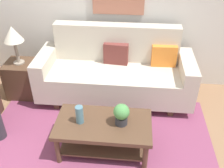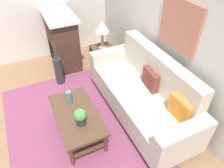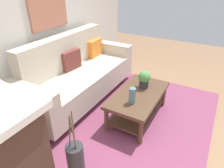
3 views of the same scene
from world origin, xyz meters
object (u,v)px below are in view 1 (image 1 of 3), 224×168
throw_pillow_maroon (116,54)px  side_table (23,79)px  potted_plant_tabletop (121,114)px  couch (115,72)px  coffee_table (103,130)px  table_lamp (13,36)px  throw_pillow_orange (164,56)px  tabletop_vase (80,115)px

throw_pillow_maroon → side_table: 1.50m
potted_plant_tabletop → throw_pillow_maroon: bearing=97.7°
potted_plant_tabletop → side_table: potted_plant_tabletop is taller
couch → coffee_table: couch is taller
couch → table_lamp: (-1.43, -0.09, 0.56)m
throw_pillow_orange → tabletop_vase: throw_pillow_orange is taller
tabletop_vase → coffee_table: bearing=3.2°
throw_pillow_orange → tabletop_vase: (-1.01, -1.26, -0.14)m
tabletop_vase → side_table: 1.56m
throw_pillow_maroon → potted_plant_tabletop: bearing=-82.3°
potted_plant_tabletop → side_table: 1.92m
potted_plant_tabletop → coffee_table: bearing=-178.4°
tabletop_vase → throw_pillow_maroon: bearing=76.5°
couch → tabletop_vase: size_ratio=10.37×
coffee_table → table_lamp: 1.86m
tabletop_vase → table_lamp: (-1.13, 1.05, 0.46)m
throw_pillow_maroon → side_table: (-1.43, -0.21, -0.40)m
table_lamp → throw_pillow_maroon: bearing=8.4°
side_table → table_lamp: bearing=180.0°
throw_pillow_maroon → tabletop_vase: (-0.30, -1.26, -0.14)m
throw_pillow_orange → table_lamp: size_ratio=0.63×
potted_plant_tabletop → table_lamp: bearing=147.2°
couch → throw_pillow_orange: bearing=10.1°
couch → coffee_table: size_ratio=2.05×
coffee_table → tabletop_vase: (-0.26, -0.01, 0.22)m
couch → throw_pillow_orange: (0.71, 0.13, 0.25)m
throw_pillow_orange → side_table: size_ratio=0.64×
potted_plant_tabletop → side_table: bearing=147.2°
tabletop_vase → potted_plant_tabletop: potted_plant_tabletop is taller
throw_pillow_orange → potted_plant_tabletop: throw_pillow_orange is taller
throw_pillow_orange → table_lamp: table_lamp is taller
coffee_table → tabletop_vase: tabletop_vase is taller
couch → throw_pillow_maroon: couch is taller
side_table → table_lamp: (-0.00, 0.00, 0.71)m
couch → coffee_table: bearing=-91.9°
tabletop_vase → table_lamp: 1.60m
couch → table_lamp: table_lamp is taller
throw_pillow_maroon → potted_plant_tabletop: size_ratio=1.37×
throw_pillow_orange → coffee_table: (-0.74, -1.24, -0.37)m
couch → potted_plant_tabletop: 1.13m
table_lamp → tabletop_vase: bearing=-42.9°
table_lamp → couch: bearing=3.4°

